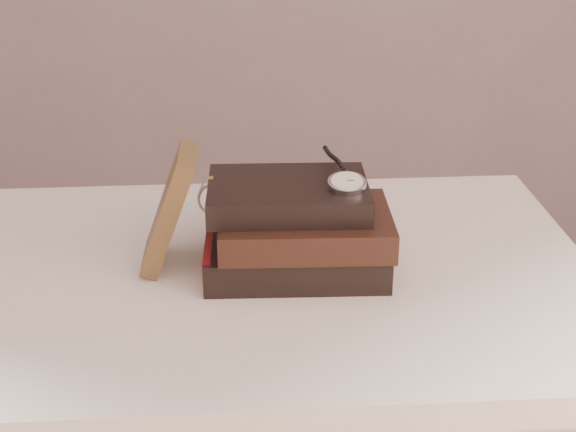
{
  "coord_description": "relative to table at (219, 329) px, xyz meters",
  "views": [
    {
      "loc": [
        0.02,
        -0.63,
        1.28
      ],
      "look_at": [
        0.09,
        0.35,
        0.82
      ],
      "focal_mm": 52.27,
      "sensor_mm": 36.0,
      "label": 1
    }
  ],
  "objects": [
    {
      "name": "table",
      "position": [
        0.0,
        0.0,
        0.0
      ],
      "size": [
        1.0,
        0.6,
        0.75
      ],
      "color": "white",
      "rests_on": "ground"
    },
    {
      "name": "eyeglasses",
      "position": [
        0.02,
        0.08,
        0.16
      ],
      "size": [
        0.1,
        0.12,
        0.05
      ],
      "color": "silver",
      "rests_on": "book_stack"
    },
    {
      "name": "pocket_watch",
      "position": [
        0.17,
        -0.01,
        0.22
      ],
      "size": [
        0.05,
        0.15,
        0.02
      ],
      "color": "silver",
      "rests_on": "book_stack"
    },
    {
      "name": "journal",
      "position": [
        -0.06,
        0.02,
        0.17
      ],
      "size": [
        0.08,
        0.1,
        0.16
      ],
      "primitive_type": "cube",
      "rotation": [
        0.0,
        0.36,
        -0.02
      ],
      "color": "#46301A",
      "rests_on": "table"
    },
    {
      "name": "book_stack",
      "position": [
        0.11,
        0.0,
        0.15
      ],
      "size": [
        0.24,
        0.17,
        0.12
      ],
      "color": "black",
      "rests_on": "table"
    }
  ]
}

